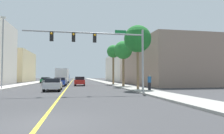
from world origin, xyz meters
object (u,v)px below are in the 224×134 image
Objects in this scene: palm_mid at (123,51)px; pedestrian at (149,82)px; traffic_signal_mast at (103,44)px; palm_near at (138,39)px; car_blue at (60,82)px; car_red at (80,81)px; street_lamp at (3,49)px; palm_far at (113,52)px; car_yellow at (65,79)px; delivery_truck at (63,76)px; car_green at (46,80)px; car_silver at (53,84)px; car_gray at (48,81)px.

palm_mid is 4.09× the size of pedestrian.
palm_near reaches higher than traffic_signal_mast.
traffic_signal_mast is 2.47× the size of car_blue.
car_blue is 2.67× the size of pedestrian.
car_red is (-1.82, 16.09, -3.88)m from traffic_signal_mast.
traffic_signal_mast is at bearing -66.75° from pedestrian.
palm_far is at bearing 32.08° from street_lamp.
palm_far is (-0.20, 7.06, 0.59)m from palm_mid.
street_lamp is at bearing 165.70° from palm_near.
car_yellow is (-5.51, 40.71, -3.93)m from traffic_signal_mast.
car_green is at bearing 139.70° from delivery_truck.
traffic_signal_mast is 1.51× the size of palm_far.
palm_far is (4.44, 18.06, 1.51)m from traffic_signal_mast.
car_red is at bearing 39.64° from street_lamp.
street_lamp is (-11.51, 8.06, 0.38)m from traffic_signal_mast.
traffic_signal_mast is at bearing -34.99° from street_lamp.
traffic_signal_mast is 1.25× the size of street_lamp.
pedestrian is (16.83, -6.07, -4.06)m from street_lamp.
car_silver is at bearing -88.44° from car_blue.
palm_near reaches higher than car_blue.
palm_near is 38.51m from car_yellow.
street_lamp is 8.36m from car_silver.
car_yellow is 13.83m from delivery_truck.
car_gray is 1.01× the size of car_yellow.
car_red is at bearing 141.78° from palm_mid.
palm_mid is 19.22m from delivery_truck.
delivery_truck is (-9.86, 8.85, -4.45)m from palm_far.
palm_near is 15.86m from car_blue.
car_silver is (-5.04, 4.99, -3.94)m from traffic_signal_mast.
palm_mid is at bearing 126.24° from car_green.
palm_far is at bearing 91.65° from palm_mid.
car_gray is (-12.20, 8.61, -4.90)m from palm_mid.
car_silver is 0.51× the size of delivery_truck.
car_silver is (4.61, -25.72, -0.01)m from car_green.
palm_mid is 12.38m from car_silver.
street_lamp reaches higher than palm_far.
delivery_truck is at bearing 72.09° from street_lamp.
car_yellow is at bearing 82.06° from car_gray.
car_yellow is 40.21m from pedestrian.
street_lamp is at bearing -106.22° from delivery_truck.
palm_far reaches higher than car_blue.
street_lamp is at bearing -107.02° from pedestrian.
traffic_signal_mast is at bearing -80.74° from car_red.
delivery_truck is at bearing -153.87° from pedestrian.
street_lamp is at bearing -137.54° from car_red.
car_silver is 21.94m from delivery_truck.
car_silver is at bearing -82.64° from car_gray.
palm_mid is at bearing -35.40° from car_red.
palm_near is 1.73× the size of car_gray.
palm_near is at bearing 40.23° from traffic_signal_mast.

